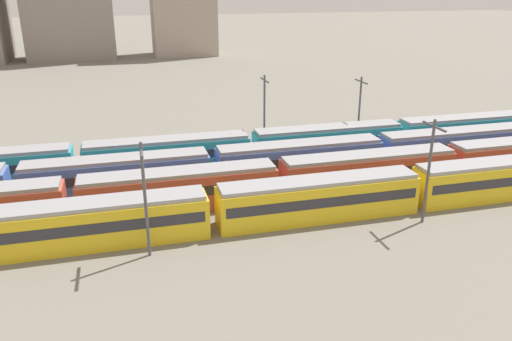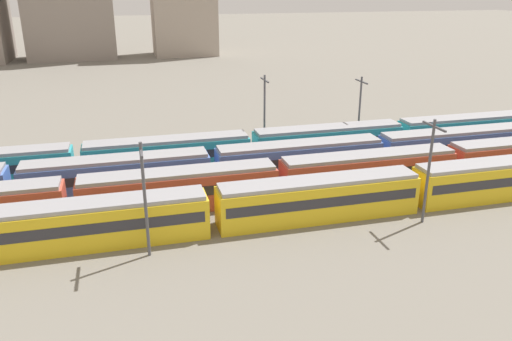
# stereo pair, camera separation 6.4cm
# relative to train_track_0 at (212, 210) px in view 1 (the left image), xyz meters

# --- Properties ---
(train_track_0) EXTENTS (74.70, 3.06, 3.75)m
(train_track_0) POSITION_rel_train_track_0_xyz_m (0.00, 0.00, 0.00)
(train_track_0) COLOR yellow
(train_track_0) RESTS_ON ground_plane
(train_track_1) EXTENTS (112.50, 3.06, 3.75)m
(train_track_1) POSITION_rel_train_track_0_xyz_m (26.27, 5.20, 0.00)
(train_track_1) COLOR #BC4C38
(train_track_1) RESTS_ON ground_plane
(train_track_2) EXTENTS (112.50, 3.06, 3.75)m
(train_track_2) POSITION_rel_train_track_0_xyz_m (20.82, 10.40, 0.00)
(train_track_2) COLOR #4C70BC
(train_track_2) RESTS_ON ground_plane
(train_track_3) EXTENTS (74.70, 3.06, 3.75)m
(train_track_3) POSITION_rel_train_track_0_xyz_m (7.33, 15.60, 0.00)
(train_track_3) COLOR teal
(train_track_3) RESTS_ON ground_plane
(catenary_pole_0) EXTENTS (0.24, 3.20, 9.08)m
(catenary_pole_0) POSITION_rel_train_track_0_xyz_m (-5.43, -2.80, 3.17)
(catenary_pole_0) COLOR #4C4C51
(catenary_pole_0) RESTS_ON ground_plane
(catenary_pole_1) EXTENTS (0.24, 3.20, 8.90)m
(catenary_pole_1) POSITION_rel_train_track_0_xyz_m (21.97, 18.34, 3.07)
(catenary_pole_1) COLOR #4C4C51
(catenary_pole_1) RESTS_ON ground_plane
(catenary_pole_2) EXTENTS (0.24, 3.20, 9.23)m
(catenary_pole_2) POSITION_rel_train_track_0_xyz_m (17.98, -3.08, 3.25)
(catenary_pole_2) COLOR #4C4C51
(catenary_pole_2) RESTS_ON ground_plane
(catenary_pole_3) EXTENTS (0.24, 3.20, 9.55)m
(catenary_pole_3) POSITION_rel_train_track_0_xyz_m (9.83, 18.88, 3.41)
(catenary_pole_3) COLOR #4C4C51
(catenary_pole_3) RESTS_ON ground_plane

